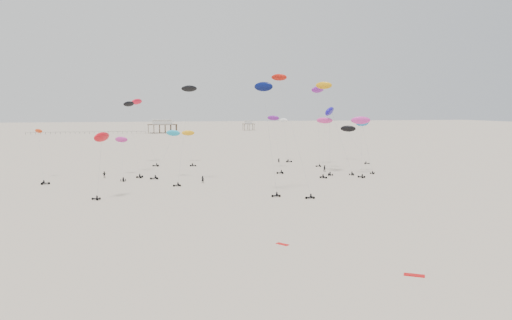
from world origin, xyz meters
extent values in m
plane|color=beige|center=(0.00, 200.00, 0.00)|extent=(900.00, 900.00, 0.00)
cube|color=brown|center=(-10.00, 350.00, 6.15)|extent=(21.00, 13.00, 0.30)
cube|color=silver|center=(-10.00, 350.00, 7.90)|extent=(14.00, 8.40, 3.20)
cube|color=#B2B2AD|center=(-10.00, 350.00, 9.65)|extent=(15.00, 9.00, 0.30)
cube|color=brown|center=(60.00, 380.00, 5.15)|extent=(9.00, 7.00, 0.30)
cube|color=silver|center=(60.00, 380.00, 6.50)|extent=(5.60, 4.20, 2.40)
cube|color=#B2B2AD|center=(60.00, 380.00, 7.85)|extent=(6.00, 4.50, 0.30)
cube|color=black|center=(-62.00, 350.00, 1.45)|extent=(80.00, 0.10, 0.10)
cylinder|color=gray|center=(-26.07, 122.28, 9.70)|extent=(0.03, 0.03, 22.04)
ellipsoid|color=black|center=(-27.45, 128.59, 19.31)|extent=(3.95, 3.87, 1.91)
cylinder|color=gray|center=(14.05, 122.74, 7.60)|extent=(0.03, 0.03, 19.68)
ellipsoid|color=#791C9B|center=(14.84, 129.74, 15.17)|extent=(4.13, 3.85, 1.94)
cylinder|color=gray|center=(-29.17, 117.71, 4.81)|extent=(0.03, 0.03, 16.65)
ellipsoid|color=#C52E95|center=(-29.58, 124.96, 9.58)|extent=(4.02, 3.01, 1.88)
cylinder|color=gray|center=(-8.74, 146.22, 4.83)|extent=(0.03, 0.03, 16.79)
ellipsoid|color=#FFAF15|center=(-8.79, 153.54, 9.72)|extent=(4.59, 2.47, 2.17)
cylinder|color=gray|center=(37.62, 112.38, 6.89)|extent=(0.03, 0.03, 13.80)
ellipsoid|color=#1B85D0|center=(37.18, 115.20, 13.98)|extent=(4.77, 2.63, 2.22)
cylinder|color=gray|center=(24.50, 111.77, 7.26)|extent=(0.03, 0.03, 19.79)
ellipsoid|color=#E9379B|center=(27.12, 118.73, 14.62)|extent=(5.11, 4.26, 2.31)
cylinder|color=gray|center=(23.82, 146.59, 7.05)|extent=(0.03, 0.03, 14.17)
ellipsoid|color=white|center=(23.81, 149.83, 13.93)|extent=(3.18, 2.99, 1.58)
cylinder|color=gray|center=(33.03, 106.64, 7.31)|extent=(0.03, 0.03, 15.03)
ellipsoid|color=#E135AC|center=(34.29, 110.04, 14.84)|extent=(5.70, 3.67, 2.65)
cylinder|color=gray|center=(-14.31, 103.68, 11.44)|extent=(0.03, 0.03, 23.27)
ellipsoid|color=black|center=(-12.40, 107.63, 22.94)|extent=(4.29, 2.61, 2.00)
cylinder|color=gray|center=(1.97, 83.81, 11.27)|extent=(0.03, 0.03, 21.81)
ellipsoid|color=#050E48|center=(1.24, 86.35, 22.67)|extent=(4.25, 4.27, 2.18)
cylinder|color=gray|center=(-48.57, 116.08, 6.25)|extent=(0.03, 0.03, 17.44)
ellipsoid|color=red|center=(-50.25, 122.64, 12.23)|extent=(2.87, 2.81, 1.39)
cylinder|color=gray|center=(-18.56, 114.12, 5.85)|extent=(0.03, 0.03, 11.83)
ellipsoid|color=#1CA6D6|center=(-16.00, 115.73, 11.65)|extent=(4.34, 3.60, 2.02)
cylinder|color=gray|center=(29.76, 131.23, 11.80)|extent=(0.03, 0.03, 22.88)
ellipsoid|color=purple|center=(30.28, 133.66, 23.90)|extent=(5.68, 4.40, 2.58)
cylinder|color=gray|center=(46.47, 139.04, 5.34)|extent=(0.03, 0.03, 16.16)
ellipsoid|color=black|center=(45.96, 145.58, 11.01)|extent=(5.70, 4.76, 2.69)
cylinder|color=gray|center=(26.28, 112.32, 8.38)|extent=(0.03, 0.03, 16.59)
ellipsoid|color=#180DAB|center=(27.26, 115.32, 17.25)|extent=(6.02, 7.24, 3.25)
cylinder|color=gray|center=(29.79, 115.45, 12.28)|extent=(0.03, 0.03, 27.05)
ellipsoid|color=orange|center=(28.06, 122.22, 24.74)|extent=(4.96, 4.20, 2.38)
cylinder|color=gray|center=(-32.45, 86.40, 6.12)|extent=(0.03, 0.03, 11.09)
ellipsoid|color=red|center=(-31.78, 86.97, 12.46)|extent=(4.09, 5.08, 2.39)
cylinder|color=gray|center=(-22.71, 147.33, 10.03)|extent=(0.03, 0.03, 23.02)
ellipsoid|color=red|center=(-25.46, 153.53, 20.22)|extent=(4.87, 5.35, 2.49)
cylinder|color=gray|center=(6.93, 82.76, 12.40)|extent=(0.03, 0.03, 25.74)
ellipsoid|color=red|center=(5.03, 87.80, 24.75)|extent=(3.83, 3.70, 1.83)
imported|color=black|center=(-9.80, 103.58, 0.00)|extent=(0.91, 0.80, 2.11)
imported|color=black|center=(26.83, 117.19, 0.00)|extent=(1.12, 0.71, 2.20)
imported|color=black|center=(-33.84, 117.81, 0.00)|extent=(1.36, 0.93, 2.10)
imported|color=black|center=(19.99, 141.96, 0.00)|extent=(0.70, 0.48, 1.92)
cube|color=red|center=(4.87, 31.19, 0.00)|extent=(2.34, 1.93, 0.08)
cube|color=red|center=(-5.79, 46.38, 0.00)|extent=(1.65, 1.85, 0.07)
camera|label=1|loc=(-23.72, -16.53, 18.28)|focal=35.00mm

